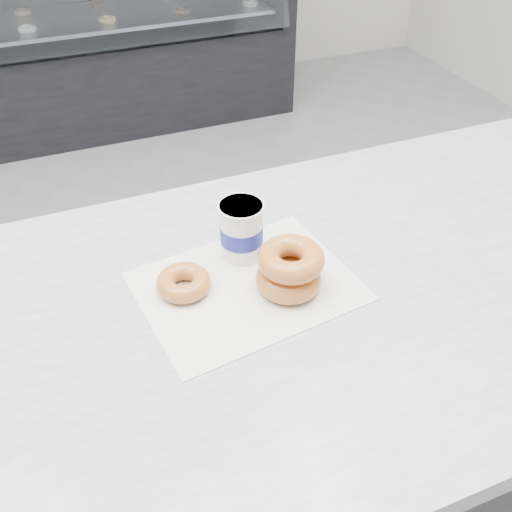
{
  "coord_description": "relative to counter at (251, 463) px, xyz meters",
  "views": [
    {
      "loc": [
        -0.23,
        -1.2,
        1.53
      ],
      "look_at": [
        0.04,
        -0.52,
        0.93
      ],
      "focal_mm": 40.0,
      "sensor_mm": 36.0,
      "label": 1
    }
  ],
  "objects": [
    {
      "name": "wax_paper",
      "position": [
        0.01,
        0.05,
        0.45
      ],
      "size": [
        0.37,
        0.3,
        0.0
      ],
      "primitive_type": "cube",
      "rotation": [
        0.0,
        0.0,
        0.13
      ],
      "color": "silver",
      "rests_on": "counter"
    },
    {
      "name": "ground",
      "position": [
        0.0,
        0.6,
        -0.45
      ],
      "size": [
        5.0,
        5.0,
        0.0
      ],
      "primitive_type": "plane",
      "color": "gray",
      "rests_on": "ground"
    },
    {
      "name": "coffee_cup",
      "position": [
        0.04,
        0.13,
        0.5
      ],
      "size": [
        0.08,
        0.08,
        0.1
      ],
      "rotation": [
        0.0,
        0.0,
        0.0
      ],
      "color": "white",
      "rests_on": "counter"
    },
    {
      "name": "donut_stack",
      "position": [
        0.08,
        0.02,
        0.49
      ],
      "size": [
        0.12,
        0.12,
        0.07
      ],
      "color": "#CB8138",
      "rests_on": "wax_paper"
    },
    {
      "name": "donut_single",
      "position": [
        -0.08,
        0.08,
        0.47
      ],
      "size": [
        0.09,
        0.09,
        0.03
      ],
      "primitive_type": "torus",
      "rotation": [
        0.0,
        0.0,
        0.07
      ],
      "color": "#CB8138",
      "rests_on": "wax_paper"
    },
    {
      "name": "display_case",
      "position": [
        0.0,
        2.72,
        0.04
      ],
      "size": [
        2.4,
        0.74,
        1.25
      ],
      "color": "black",
      "rests_on": "ground"
    },
    {
      "name": "counter",
      "position": [
        0.0,
        0.0,
        0.0
      ],
      "size": [
        3.06,
        0.76,
        0.9
      ],
      "color": "#333335",
      "rests_on": "ground"
    }
  ]
}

